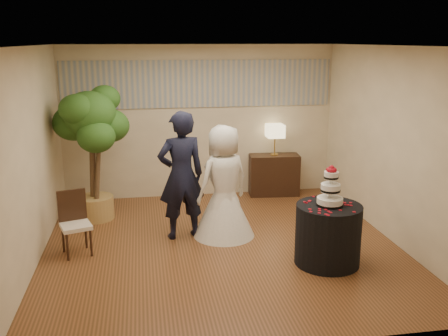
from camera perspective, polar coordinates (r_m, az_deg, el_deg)
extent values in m
cube|color=brown|center=(7.27, -0.26, -8.86)|extent=(5.00, 5.00, 0.00)
cube|color=white|center=(6.67, -0.29, 13.80)|extent=(5.00, 5.00, 0.00)
cube|color=beige|center=(9.27, -2.77, 5.28)|extent=(5.00, 0.06, 2.80)
cube|color=beige|center=(4.48, 4.90, -4.87)|extent=(5.00, 0.06, 2.80)
cube|color=beige|center=(6.90, -21.23, 1.10)|extent=(0.06, 5.00, 2.80)
cube|color=beige|center=(7.64, 18.59, 2.55)|extent=(0.06, 5.00, 2.80)
cube|color=#9E9E95|center=(9.16, -2.81, 9.58)|extent=(4.90, 0.02, 0.85)
imported|color=black|center=(7.30, -4.91, -0.87)|extent=(0.77, 0.58, 1.91)
imported|color=white|center=(7.37, -0.02, -1.55)|extent=(1.23, 1.23, 1.69)
cylinder|color=black|center=(6.73, 11.79, -7.45)|extent=(1.09, 1.09, 0.81)
cube|color=black|center=(9.52, 5.73, -0.78)|extent=(0.96, 0.49, 0.77)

